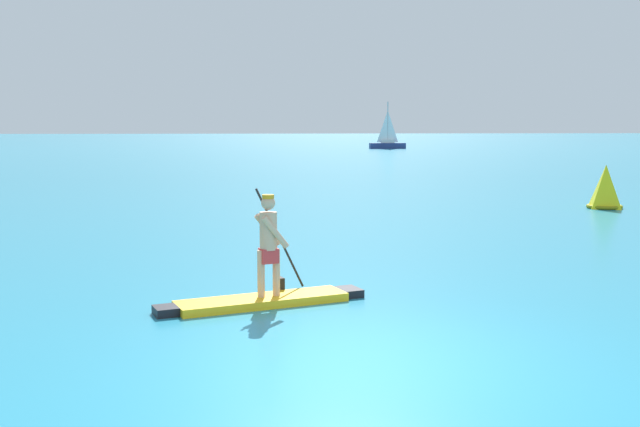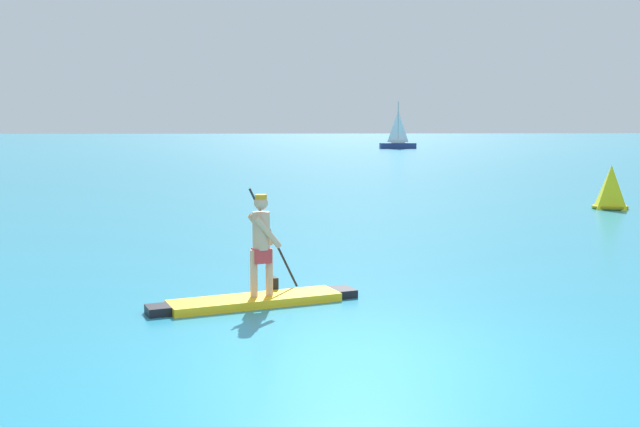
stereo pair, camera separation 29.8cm
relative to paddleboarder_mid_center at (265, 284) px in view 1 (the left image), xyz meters
The scene contains 4 objects.
ground 2.98m from the paddleboarder_mid_center, 66.18° to the right, with size 440.00×440.00×0.00m, color teal.
paddleboarder_mid_center is the anchor object (origin of this frame).
race_marker_buoy 16.46m from the paddleboarder_mid_center, 47.14° to the left, with size 1.23×1.23×1.41m.
sailboat_right_horizon 73.99m from the paddleboarder_mid_center, 78.21° to the left, with size 4.08×1.19×5.27m.
Camera 1 is at (-1.38, -8.32, 2.69)m, focal length 41.96 mm.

